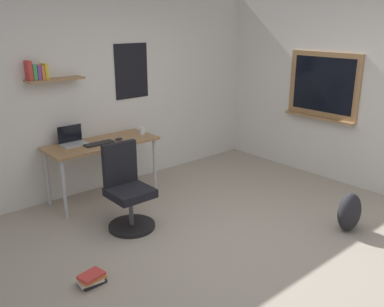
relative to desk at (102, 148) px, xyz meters
name	(u,v)px	position (x,y,z in m)	size (l,w,h in m)	color
ground_plane	(243,247)	(0.42, -2.07, -0.67)	(5.20, 5.20, 0.00)	#9E9384
wall_back	(112,91)	(0.41, 0.38, 0.63)	(5.00, 0.30, 2.60)	silver
wall_right	(373,94)	(2.86, -2.04, 0.63)	(0.22, 5.00, 2.60)	silver
desk	(102,148)	(0.00, 0.00, 0.00)	(1.41, 0.60, 0.75)	#997047
office_chair	(127,192)	(-0.21, -0.90, -0.26)	(0.52, 0.52, 0.95)	black
laptop	(72,140)	(-0.32, 0.14, 0.13)	(0.31, 0.21, 0.23)	#ADAFB5
keyboard	(99,144)	(-0.07, -0.07, 0.09)	(0.37, 0.13, 0.02)	black
computer_mouse	(119,139)	(0.21, -0.07, 0.10)	(0.10, 0.06, 0.03)	#262628
coffee_mug	(142,131)	(0.60, -0.02, 0.13)	(0.08, 0.08, 0.09)	silver
backpack	(349,212)	(1.57, -2.57, -0.45)	(0.32, 0.22, 0.44)	#232328
book_stack_on_floor	(92,279)	(-1.05, -1.61, -0.61)	(0.24, 0.20, 0.11)	black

